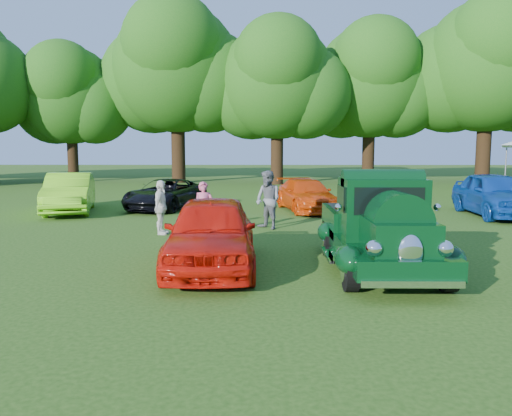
{
  "coord_description": "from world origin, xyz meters",
  "views": [
    {
      "loc": [
        -0.81,
        -10.85,
        2.52
      ],
      "look_at": [
        -0.94,
        0.74,
        1.1
      ],
      "focal_mm": 35.0,
      "sensor_mm": 36.0,
      "label": 1
    }
  ],
  "objects_px": {
    "back_car_blue": "(495,194)",
    "hero_pickup": "(378,230)",
    "back_car_orange": "(306,195)",
    "back_car_black": "(166,194)",
    "back_car_lime": "(69,193)",
    "red_convertible": "(212,232)",
    "spectator_grey": "(268,200)",
    "spectator_pink": "(204,209)",
    "spectator_white": "(161,208)"
  },
  "relations": [
    {
      "from": "back_car_black",
      "to": "spectator_pink",
      "type": "relative_size",
      "value": 2.85
    },
    {
      "from": "back_car_lime",
      "to": "spectator_white",
      "type": "distance_m",
      "value": 6.58
    },
    {
      "from": "back_car_blue",
      "to": "spectator_white",
      "type": "bearing_deg",
      "value": -158.18
    },
    {
      "from": "spectator_pink",
      "to": "spectator_white",
      "type": "bearing_deg",
      "value": 167.98
    },
    {
      "from": "red_convertible",
      "to": "back_car_orange",
      "type": "height_order",
      "value": "red_convertible"
    },
    {
      "from": "hero_pickup",
      "to": "spectator_white",
      "type": "xyz_separation_m",
      "value": [
        -5.32,
        4.05,
        -0.04
      ]
    },
    {
      "from": "back_car_blue",
      "to": "spectator_pink",
      "type": "relative_size",
      "value": 3.07
    },
    {
      "from": "back_car_lime",
      "to": "hero_pickup",
      "type": "bearing_deg",
      "value": -57.22
    },
    {
      "from": "red_convertible",
      "to": "spectator_grey",
      "type": "distance_m",
      "value": 5.17
    },
    {
      "from": "back_car_black",
      "to": "red_convertible",
      "type": "bearing_deg",
      "value": -57.34
    },
    {
      "from": "hero_pickup",
      "to": "back_car_lime",
      "type": "xyz_separation_m",
      "value": [
        -9.82,
        8.86,
        -0.06
      ]
    },
    {
      "from": "hero_pickup",
      "to": "back_car_orange",
      "type": "distance_m",
      "value": 9.55
    },
    {
      "from": "back_car_blue",
      "to": "spectator_grey",
      "type": "relative_size",
      "value": 2.63
    },
    {
      "from": "back_car_lime",
      "to": "back_car_black",
      "type": "bearing_deg",
      "value": 3.09
    },
    {
      "from": "red_convertible",
      "to": "spectator_white",
      "type": "height_order",
      "value": "spectator_white"
    },
    {
      "from": "back_car_orange",
      "to": "spectator_pink",
      "type": "height_order",
      "value": "spectator_pink"
    },
    {
      "from": "back_car_black",
      "to": "back_car_orange",
      "type": "relative_size",
      "value": 1.03
    },
    {
      "from": "back_car_orange",
      "to": "back_car_blue",
      "type": "xyz_separation_m",
      "value": [
        6.76,
        -1.49,
        0.19
      ]
    },
    {
      "from": "red_convertible",
      "to": "hero_pickup",
      "type": "bearing_deg",
      "value": -2.84
    },
    {
      "from": "back_car_blue",
      "to": "spectator_white",
      "type": "relative_size",
      "value": 3.02
    },
    {
      "from": "hero_pickup",
      "to": "spectator_white",
      "type": "relative_size",
      "value": 3.09
    },
    {
      "from": "spectator_pink",
      "to": "spectator_grey",
      "type": "distance_m",
      "value": 2.17
    },
    {
      "from": "red_convertible",
      "to": "back_car_orange",
      "type": "distance_m",
      "value": 9.9
    },
    {
      "from": "red_convertible",
      "to": "spectator_pink",
      "type": "height_order",
      "value": "spectator_pink"
    },
    {
      "from": "back_car_blue",
      "to": "spectator_grey",
      "type": "xyz_separation_m",
      "value": [
        -8.34,
        -2.98,
        0.1
      ]
    },
    {
      "from": "back_car_orange",
      "to": "back_car_blue",
      "type": "relative_size",
      "value": 0.9
    },
    {
      "from": "hero_pickup",
      "to": "back_car_black",
      "type": "height_order",
      "value": "hero_pickup"
    },
    {
      "from": "red_convertible",
      "to": "back_car_blue",
      "type": "height_order",
      "value": "back_car_blue"
    },
    {
      "from": "back_car_lime",
      "to": "spectator_grey",
      "type": "xyz_separation_m",
      "value": [
        7.61,
        -3.8,
        0.14
      ]
    },
    {
      "from": "back_car_lime",
      "to": "back_car_blue",
      "type": "bearing_deg",
      "value": -18.09
    },
    {
      "from": "spectator_grey",
      "to": "red_convertible",
      "type": "bearing_deg",
      "value": -55.07
    },
    {
      "from": "hero_pickup",
      "to": "spectator_grey",
      "type": "xyz_separation_m",
      "value": [
        -2.21,
        5.06,
        0.08
      ]
    },
    {
      "from": "back_car_lime",
      "to": "spectator_white",
      "type": "height_order",
      "value": "spectator_white"
    },
    {
      "from": "back_car_black",
      "to": "back_car_lime",
      "type": "bearing_deg",
      "value": -145.18
    },
    {
      "from": "red_convertible",
      "to": "spectator_pink",
      "type": "distance_m",
      "value": 3.94
    },
    {
      "from": "spectator_pink",
      "to": "back_car_orange",
      "type": "bearing_deg",
      "value": 52.12
    },
    {
      "from": "back_car_blue",
      "to": "hero_pickup",
      "type": "bearing_deg",
      "value": -124.7
    },
    {
      "from": "red_convertible",
      "to": "spectator_grey",
      "type": "xyz_separation_m",
      "value": [
        1.24,
        5.02,
        0.15
      ]
    },
    {
      "from": "red_convertible",
      "to": "back_car_black",
      "type": "bearing_deg",
      "value": 103.86
    },
    {
      "from": "hero_pickup",
      "to": "spectator_pink",
      "type": "distance_m",
      "value": 5.65
    },
    {
      "from": "back_car_lime",
      "to": "back_car_black",
      "type": "distance_m",
      "value": 3.68
    },
    {
      "from": "red_convertible",
      "to": "spectator_white",
      "type": "xyz_separation_m",
      "value": [
        -1.87,
        4.02,
        0.03
      ]
    },
    {
      "from": "back_car_blue",
      "to": "spectator_white",
      "type": "xyz_separation_m",
      "value": [
        -11.44,
        -3.99,
        -0.02
      ]
    },
    {
      "from": "back_car_blue",
      "to": "red_convertible",
      "type": "bearing_deg",
      "value": -137.5
    },
    {
      "from": "back_car_orange",
      "to": "back_car_black",
      "type": "bearing_deg",
      "value": 163.62
    },
    {
      "from": "back_car_blue",
      "to": "spectator_pink",
      "type": "xyz_separation_m",
      "value": [
        -10.18,
        -4.11,
        -0.04
      ]
    },
    {
      "from": "back_car_orange",
      "to": "spectator_grey",
      "type": "xyz_separation_m",
      "value": [
        -1.58,
        -4.47,
        0.28
      ]
    },
    {
      "from": "spectator_grey",
      "to": "back_car_lime",
      "type": "bearing_deg",
      "value": -157.77
    },
    {
      "from": "back_car_lime",
      "to": "spectator_pink",
      "type": "distance_m",
      "value": 7.58
    },
    {
      "from": "hero_pickup",
      "to": "spectator_pink",
      "type": "xyz_separation_m",
      "value": [
        -4.06,
        3.93,
        -0.05
      ]
    }
  ]
}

